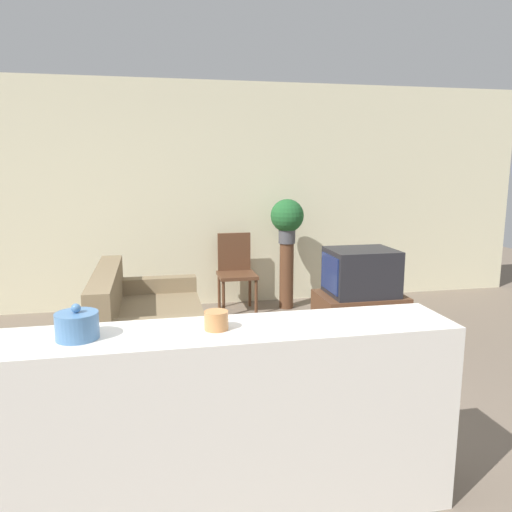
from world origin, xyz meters
The scene contains 11 objects.
ground_plane centered at (0.00, 0.00, 0.00)m, with size 14.00×14.00×0.00m, color #756656.
wall_back centered at (0.00, 3.43, 1.35)m, with size 9.00×0.06×2.70m.
couch centered at (-0.41, 1.77, 0.28)m, with size 0.95×1.60×0.80m.
tv_stand centered at (1.68, 1.82, 0.23)m, with size 0.83×0.59×0.46m.
television centered at (1.67, 1.82, 0.69)m, with size 0.65×0.53×0.45m.
wooden_chair centered at (0.64, 3.08, 0.51)m, with size 0.44×0.44×0.92m.
plant_stand centered at (1.25, 3.02, 0.40)m, with size 0.17×0.17×0.80m.
potted_plant centered at (1.25, 3.02, 1.10)m, with size 0.39×0.39×0.53m.
foreground_counter centered at (0.00, -0.43, 0.48)m, with size 2.25×0.44×0.96m.
decorative_bowl centered at (-0.66, -0.43, 1.02)m, with size 0.19×0.19×0.16m.
candle_jar centered at (-0.04, -0.43, 1.01)m, with size 0.11×0.11×0.09m.
Camera 1 is at (-0.31, -2.66, 1.72)m, focal length 35.00 mm.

